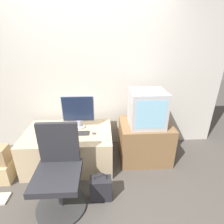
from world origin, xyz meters
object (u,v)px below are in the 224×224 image
object	(u,v)px
crt_tv	(147,108)
office_chair	(59,175)
handbag	(101,188)
cardboard_box_lower	(4,171)
book	(1,199)
mouse	(94,133)
main_monitor	(78,112)
keyboard	(79,133)

from	to	relation	value
crt_tv	office_chair	world-z (taller)	crt_tv
handbag	cardboard_box_lower	bearing A→B (deg)	163.88
crt_tv	handbag	xyz separation A→B (m)	(-0.68, -0.73, -0.72)
book	cardboard_box_lower	bearing A→B (deg)	106.34
mouse	handbag	xyz separation A→B (m)	(0.09, -0.60, -0.41)
handbag	mouse	bearing A→B (deg)	98.71
main_monitor	mouse	size ratio (longest dim) A/B	7.25
main_monitor	office_chair	xyz separation A→B (m)	(-0.13, -0.87, -0.38)
mouse	cardboard_box_lower	world-z (taller)	mouse
office_chair	main_monitor	bearing A→B (deg)	81.27
keyboard	cardboard_box_lower	bearing A→B (deg)	-166.55
main_monitor	crt_tv	size ratio (longest dim) A/B	0.96
office_chair	cardboard_box_lower	world-z (taller)	office_chair
main_monitor	handbag	bearing A→B (deg)	-68.79
main_monitor	handbag	distance (m)	1.10
cardboard_box_lower	handbag	xyz separation A→B (m)	(1.32, -0.38, 0.02)
main_monitor	handbag	xyz separation A→B (m)	(0.32, -0.83, -0.64)
main_monitor	keyboard	xyz separation A→B (m)	(0.02, -0.21, -0.24)
keyboard	handbag	xyz separation A→B (m)	(0.30, -0.62, -0.40)
crt_tv	handbag	world-z (taller)	crt_tv
crt_tv	main_monitor	bearing A→B (deg)	174.22
office_chair	book	size ratio (longest dim) A/B	5.41
keyboard	cardboard_box_lower	xyz separation A→B (m)	(-1.01, -0.24, -0.42)
handbag	book	world-z (taller)	handbag
main_monitor	cardboard_box_lower	bearing A→B (deg)	-155.42
keyboard	book	world-z (taller)	keyboard
main_monitor	handbag	world-z (taller)	main_monitor
keyboard	cardboard_box_lower	world-z (taller)	keyboard
handbag	book	distance (m)	1.22
main_monitor	cardboard_box_lower	size ratio (longest dim) A/B	1.79
keyboard	mouse	distance (m)	0.21
mouse	handbag	distance (m)	0.73
main_monitor	office_chair	world-z (taller)	main_monitor
crt_tv	handbag	bearing A→B (deg)	-132.65
mouse	crt_tv	size ratio (longest dim) A/B	0.13
main_monitor	book	bearing A→B (deg)	-138.15
office_chair	handbag	world-z (taller)	office_chair
cardboard_box_lower	mouse	bearing A→B (deg)	10.37
keyboard	handbag	world-z (taller)	keyboard
cardboard_box_lower	handbag	world-z (taller)	handbag
cardboard_box_lower	handbag	size ratio (longest dim) A/B	0.71
mouse	office_chair	bearing A→B (deg)	-119.72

